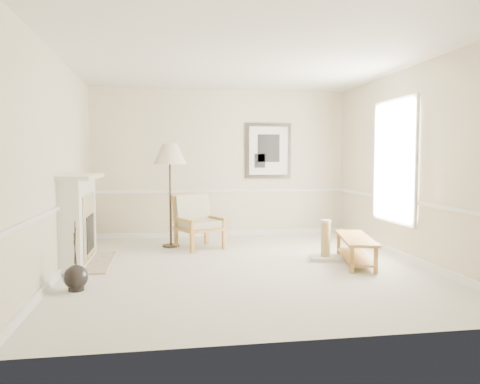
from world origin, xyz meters
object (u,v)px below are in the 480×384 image
armchair (197,219)px  floor_lamp (170,157)px  bench (356,246)px  floor_vase (76,278)px  scratching_post (325,247)px

armchair → floor_lamp: floor_lamp is taller
floor_lamp → bench: floor_lamp is taller
floor_vase → bench: (3.80, 0.84, 0.11)m
floor_vase → armchair: armchair is taller
scratching_post → floor_lamp: bearing=147.3°
bench → scratching_post: size_ratio=2.33×
scratching_post → bench: bearing=-39.0°
floor_vase → floor_lamp: bearing=66.5°
bench → floor_vase: bearing=-167.5°
floor_vase → scratching_post: (3.44, 1.13, 0.04)m
floor_lamp → bench: 3.45m
armchair → scratching_post: 2.31m
floor_lamp → bench: (2.66, -1.77, -1.31)m
armchair → bench: size_ratio=0.66×
armchair → floor_lamp: (-0.44, 0.14, 1.08)m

